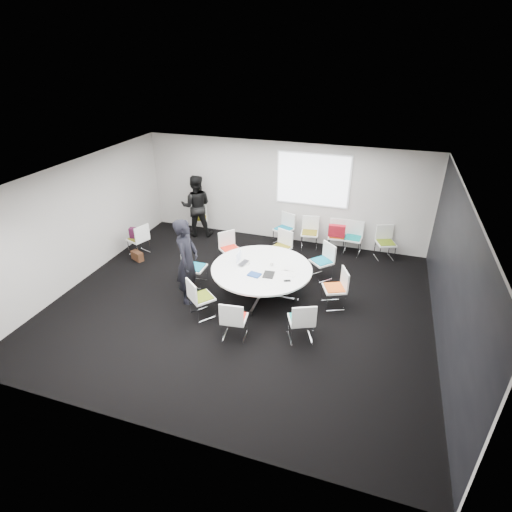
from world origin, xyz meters
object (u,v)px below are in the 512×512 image
(chair_ring_f, at_px, (202,304))
(chair_back_c, at_px, (336,242))
(conference_table, at_px, (262,275))
(maroon_bag, at_px, (137,233))
(chair_back_b, at_px, (309,239))
(chair_back_d, at_px, (352,244))
(chair_back_a, at_px, (284,235))
(chair_ring_c, at_px, (280,254))
(chair_ring_b, at_px, (321,268))
(chair_spare_left, at_px, (139,245))
(chair_back_e, at_px, (385,249))
(chair_person_back, at_px, (200,224))
(chair_ring_e, at_px, (195,274))
(cup, at_px, (272,264))
(chair_ring_d, at_px, (231,255))
(person_main, at_px, (187,261))
(chair_ring_g, at_px, (234,326))
(laptop, at_px, (245,264))
(chair_ring_a, at_px, (334,295))
(chair_ring_h, at_px, (301,327))
(person_back, at_px, (196,206))
(brown_bag, at_px, (137,256))

(chair_ring_f, relative_size, chair_back_c, 1.00)
(conference_table, height_order, maroon_bag, maroon_bag)
(chair_back_b, height_order, chair_back_d, same)
(chair_back_a, bearing_deg, chair_ring_c, 124.17)
(chair_ring_b, distance_m, chair_spare_left, 4.89)
(chair_back_e, distance_m, chair_spare_left, 6.55)
(chair_person_back, bearing_deg, chair_ring_e, 88.44)
(cup, relative_size, maroon_bag, 0.22)
(chair_ring_d, bearing_deg, person_main, 32.08)
(chair_ring_g, relative_size, maroon_bag, 2.20)
(chair_ring_f, bearing_deg, chair_back_c, 99.01)
(chair_ring_f, bearing_deg, laptop, 102.76)
(chair_ring_a, relative_size, chair_back_e, 1.00)
(maroon_bag, bearing_deg, chair_ring_e, -23.78)
(chair_spare_left, bearing_deg, chair_back_a, -43.36)
(chair_ring_e, relative_size, chair_back_a, 1.00)
(chair_ring_d, relative_size, chair_ring_e, 1.00)
(chair_back_c, bearing_deg, chair_back_b, -1.32)
(chair_ring_a, distance_m, chair_back_e, 2.79)
(person_main, height_order, laptop, person_main)
(conference_table, height_order, person_main, person_main)
(person_main, bearing_deg, chair_person_back, 12.77)
(chair_ring_h, relative_size, maroon_bag, 2.20)
(person_back, relative_size, maroon_bag, 4.56)
(conference_table, bearing_deg, chair_ring_f, -131.15)
(chair_ring_h, relative_size, cup, 9.78)
(chair_back_d, distance_m, chair_spare_left, 5.75)
(chair_ring_d, height_order, maroon_bag, chair_ring_d)
(chair_ring_e, bearing_deg, chair_back_a, 151.61)
(chair_ring_a, relative_size, chair_back_c, 1.00)
(chair_ring_a, relative_size, chair_back_d, 1.00)
(chair_ring_a, bearing_deg, conference_table, 70.06)
(conference_table, xyz_separation_m, chair_back_d, (1.71, 2.76, -0.26))
(chair_person_back, bearing_deg, person_main, 86.95)
(chair_back_c, bearing_deg, chair_ring_h, 84.20)
(chair_back_d, height_order, cup, chair_back_d)
(chair_ring_a, relative_size, brown_bag, 2.44)
(chair_back_e, xyz_separation_m, chair_person_back, (-5.35, -0.00, 0.00))
(chair_back_a, xyz_separation_m, person_back, (-2.58, -0.20, 0.64))
(maroon_bag, bearing_deg, chair_ring_d, 4.21)
(chair_back_b, xyz_separation_m, chair_back_e, (2.02, 0.00, 0.00))
(chair_ring_b, distance_m, person_back, 4.20)
(chair_back_b, height_order, chair_back_c, same)
(conference_table, xyz_separation_m, brown_bag, (-3.62, 0.61, -0.42))
(chair_ring_g, distance_m, person_back, 4.98)
(chair_ring_e, bearing_deg, maroon_bag, -114.72)
(conference_table, height_order, chair_ring_b, chair_ring_b)
(chair_ring_b, distance_m, chair_back_d, 1.65)
(brown_bag, bearing_deg, chair_back_c, 23.68)
(chair_back_d, bearing_deg, chair_back_a, 3.70)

